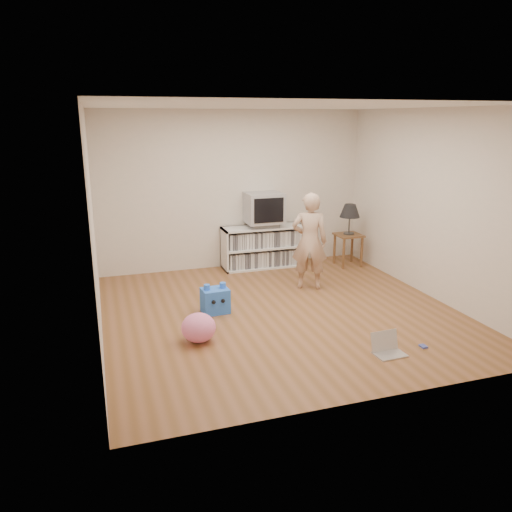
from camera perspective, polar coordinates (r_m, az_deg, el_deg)
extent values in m
plane|color=brown|center=(6.62, 2.80, -6.36)|extent=(4.50, 4.50, 0.00)
cube|color=silver|center=(8.36, -2.57, 7.52)|extent=(4.50, 0.02, 2.60)
cube|color=silver|center=(4.28, 13.70, -0.74)|extent=(4.50, 0.02, 2.60)
cube|color=silver|center=(5.85, -18.15, 3.27)|extent=(0.02, 4.50, 2.60)
cube|color=silver|center=(7.35, 19.67, 5.51)|extent=(0.02, 4.50, 2.60)
cube|color=white|center=(6.14, 3.13, 16.77)|extent=(4.50, 4.50, 0.01)
cube|color=white|center=(8.65, 0.41, 1.40)|extent=(1.40, 0.03, 0.70)
cube|color=white|center=(8.27, -3.64, 0.70)|extent=(0.03, 0.45, 0.70)
cube|color=white|center=(8.70, 5.14, 1.41)|extent=(0.03, 0.45, 0.70)
cube|color=white|center=(8.55, 0.85, -1.10)|extent=(1.40, 0.45, 0.03)
cube|color=white|center=(8.46, 0.86, 1.07)|extent=(1.34, 0.45, 0.03)
cube|color=white|center=(8.38, 0.87, 3.29)|extent=(1.40, 0.45, 0.03)
cube|color=silver|center=(8.46, 0.86, 1.07)|extent=(1.26, 0.36, 0.64)
cube|color=gray|center=(8.37, 0.87, 3.62)|extent=(0.45, 0.35, 0.07)
cube|color=#9C9CA1|center=(8.32, 0.88, 5.54)|extent=(0.60, 0.52, 0.50)
cube|color=black|center=(8.07, 1.49, 5.23)|extent=(0.50, 0.01, 0.40)
cylinder|color=brown|center=(8.48, 9.98, 0.24)|extent=(0.04, 0.04, 0.52)
cylinder|color=brown|center=(8.64, 11.98, 0.42)|extent=(0.04, 0.04, 0.52)
cylinder|color=brown|center=(8.77, 8.96, 0.80)|extent=(0.04, 0.04, 0.52)
cylinder|color=brown|center=(8.93, 10.91, 0.96)|extent=(0.04, 0.04, 0.52)
cube|color=brown|center=(8.64, 10.54, 2.37)|extent=(0.42, 0.42, 0.03)
cylinder|color=#333333|center=(8.63, 10.55, 2.55)|extent=(0.18, 0.18, 0.02)
cylinder|color=#333333|center=(8.60, 10.61, 3.67)|extent=(0.02, 0.02, 0.32)
imported|color=tan|center=(7.34, 6.13, 1.68)|extent=(0.62, 0.53, 1.44)
cube|color=silver|center=(5.66, 15.04, -10.80)|extent=(0.34, 0.24, 0.01)
cube|color=silver|center=(5.69, 14.45, -9.34)|extent=(0.33, 0.08, 0.21)
cube|color=black|center=(5.69, 14.45, -9.34)|extent=(0.29, 0.06, 0.17)
cube|color=#4251B1|center=(5.94, 18.57, -9.76)|extent=(0.07, 0.09, 0.02)
cube|color=blue|center=(6.55, -4.69, -5.10)|extent=(0.36, 0.29, 0.32)
cylinder|color=blue|center=(6.46, -5.64, -3.57)|extent=(0.08, 0.08, 0.07)
cylinder|color=blue|center=(6.52, -3.82, -3.35)|extent=(0.08, 0.08, 0.07)
sphere|color=black|center=(6.40, -4.86, -5.28)|extent=(0.05, 0.05, 0.05)
sphere|color=black|center=(6.43, -3.79, -5.14)|extent=(0.05, 0.05, 0.05)
ellipsoid|color=pink|center=(5.75, -6.58, -8.14)|extent=(0.49, 0.49, 0.34)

